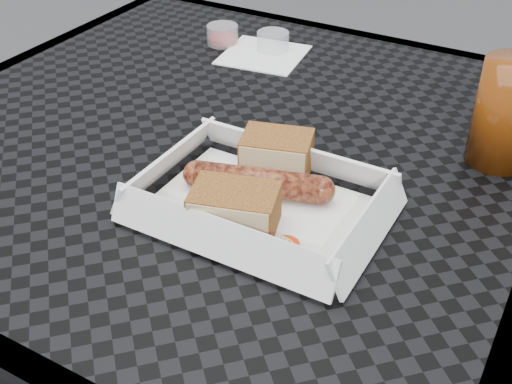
% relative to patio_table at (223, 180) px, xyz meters
% --- Properties ---
extents(patio_table, '(0.80, 0.80, 0.74)m').
position_rel_patio_table_xyz_m(patio_table, '(0.00, 0.00, 0.00)').
color(patio_table, black).
rests_on(patio_table, ground).
extents(food_tray, '(0.22, 0.15, 0.00)m').
position_rel_patio_table_xyz_m(food_tray, '(0.12, -0.12, 0.08)').
color(food_tray, white).
rests_on(food_tray, patio_table).
extents(bratwurst, '(0.16, 0.07, 0.03)m').
position_rel_patio_table_xyz_m(bratwurst, '(0.11, -0.10, 0.09)').
color(bratwurst, brown).
rests_on(bratwurst, food_tray).
extents(bread_near, '(0.09, 0.07, 0.05)m').
position_rel_patio_table_xyz_m(bread_near, '(0.11, -0.06, 0.10)').
color(bread_near, brown).
rests_on(bread_near, food_tray).
extents(bread_far, '(0.10, 0.08, 0.04)m').
position_rel_patio_table_xyz_m(bread_far, '(0.12, -0.16, 0.10)').
color(bread_far, brown).
rests_on(bread_far, food_tray).
extents(veg_garnish, '(0.03, 0.03, 0.00)m').
position_rel_patio_table_xyz_m(veg_garnish, '(0.17, -0.18, 0.08)').
color(veg_garnish, red).
rests_on(veg_garnish, food_tray).
extents(napkin, '(0.13, 0.13, 0.00)m').
position_rel_patio_table_xyz_m(napkin, '(-0.07, 0.23, 0.08)').
color(napkin, white).
rests_on(napkin, patio_table).
extents(condiment_cup_sauce, '(0.05, 0.05, 0.03)m').
position_rel_patio_table_xyz_m(condiment_cup_sauce, '(-0.15, 0.24, 0.09)').
color(condiment_cup_sauce, maroon).
rests_on(condiment_cup_sauce, patio_table).
extents(condiment_cup_empty, '(0.05, 0.05, 0.03)m').
position_rel_patio_table_xyz_m(condiment_cup_empty, '(-0.06, 0.25, 0.09)').
color(condiment_cup_empty, silver).
rests_on(condiment_cup_empty, patio_table).
extents(drink_glass, '(0.07, 0.07, 0.12)m').
position_rel_patio_table_xyz_m(drink_glass, '(0.31, 0.10, 0.14)').
color(drink_glass, '#592507').
rests_on(drink_glass, patio_table).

